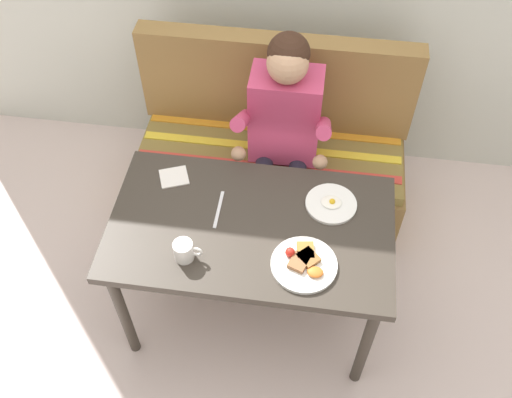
{
  "coord_description": "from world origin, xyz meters",
  "views": [
    {
      "loc": [
        0.22,
        -1.41,
        2.66
      ],
      "look_at": [
        0.0,
        0.15,
        0.72
      ],
      "focal_mm": 40.07,
      "sensor_mm": 36.0,
      "label": 1
    }
  ],
  "objects": [
    {
      "name": "ground_plane",
      "position": [
        0.0,
        0.0,
        0.0
      ],
      "size": [
        8.0,
        8.0,
        0.0
      ],
      "primitive_type": "plane",
      "color": "beige"
    },
    {
      "name": "table",
      "position": [
        0.0,
        0.0,
        0.65
      ],
      "size": [
        1.2,
        0.7,
        0.73
      ],
      "color": "#352E27",
      "rests_on": "ground"
    },
    {
      "name": "couch",
      "position": [
        0.0,
        0.76,
        0.33
      ],
      "size": [
        1.44,
        0.56,
        1.0
      ],
      "color": "olive",
      "rests_on": "ground"
    },
    {
      "name": "person",
      "position": [
        0.07,
        0.59,
        0.74
      ],
      "size": [
        0.45,
        0.61,
        1.21
      ],
      "color": "#C03C63",
      "rests_on": "ground"
    },
    {
      "name": "plate_breakfast",
      "position": [
        0.24,
        -0.17,
        0.74
      ],
      "size": [
        0.27,
        0.27,
        0.05
      ],
      "color": "white",
      "rests_on": "table"
    },
    {
      "name": "plate_eggs",
      "position": [
        0.33,
        0.15,
        0.74
      ],
      "size": [
        0.22,
        0.22,
        0.04
      ],
      "color": "white",
      "rests_on": "table"
    },
    {
      "name": "coffee_mug",
      "position": [
        -0.24,
        -0.2,
        0.78
      ],
      "size": [
        0.12,
        0.08,
        0.09
      ],
      "color": "white",
      "rests_on": "table"
    },
    {
      "name": "napkin",
      "position": [
        -0.38,
        0.21,
        0.73
      ],
      "size": [
        0.16,
        0.15,
        0.01
      ],
      "primitive_type": "cube",
      "rotation": [
        0.0,
        0.0,
        0.38
      ],
      "color": "silver",
      "rests_on": "table"
    },
    {
      "name": "knife",
      "position": [
        -0.15,
        0.06,
        0.73
      ],
      "size": [
        0.01,
        0.2,
        0.0
      ],
      "primitive_type": "cube",
      "rotation": [
        0.0,
        0.0,
        0.0
      ],
      "color": "silver",
      "rests_on": "table"
    }
  ]
}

